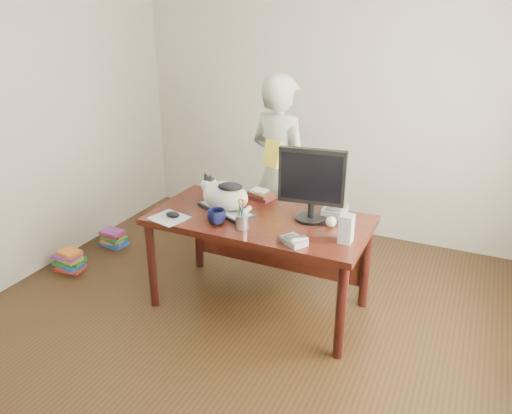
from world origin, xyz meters
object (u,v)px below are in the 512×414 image
object	(u,v)px
speaker	(346,229)
book_stack	(261,195)
cat	(224,194)
keyboard	(226,210)
pen_cup	(242,220)
baseball	(331,222)
monitor	(312,181)
coffee_mug	(217,217)
calculator	(335,210)
mouse	(173,215)
phone	(294,241)
desk	(263,231)
book_pile_a	(70,261)
book_pile_b	(114,238)
person	(280,172)

from	to	relation	value
speaker	book_stack	size ratio (longest dim) A/B	0.84
speaker	cat	bearing A→B (deg)	172.86
cat	speaker	bearing A→B (deg)	17.46
keyboard	cat	bearing A→B (deg)	-171.64
keyboard	pen_cup	bearing A→B (deg)	-16.58
pen_cup	baseball	bearing A→B (deg)	27.34
cat	monitor	world-z (taller)	monitor
coffee_mug	baseball	bearing A→B (deg)	21.12
keyboard	calculator	bearing A→B (deg)	46.05
mouse	calculator	distance (m)	1.19
monitor	speaker	distance (m)	0.45
mouse	speaker	bearing A→B (deg)	20.41
mouse	phone	bearing A→B (deg)	12.32
monitor	calculator	xyz separation A→B (m)	(0.13, 0.18, -0.27)
desk	speaker	bearing A→B (deg)	-16.67
cat	speaker	world-z (taller)	cat
cat	pen_cup	bearing A→B (deg)	-15.48
calculator	book_stack	bearing A→B (deg)	173.29
cat	pen_cup	xyz separation A→B (m)	(0.26, -0.21, -0.07)
pen_cup	book_pile_a	size ratio (longest dim) A/B	0.82
coffee_mug	book_pile_a	bearing A→B (deg)	179.05
desk	book_pile_b	distance (m)	1.82
desk	baseball	world-z (taller)	baseball
desk	book_pile_a	world-z (taller)	desk
mouse	coffee_mug	distance (m)	0.34
cat	book_stack	distance (m)	0.39
cat	calculator	xyz separation A→B (m)	(0.77, 0.30, -0.10)
desk	calculator	xyz separation A→B (m)	(0.49, 0.21, 0.18)
cat	speaker	distance (m)	0.97
monitor	book_stack	bearing A→B (deg)	147.98
mouse	phone	xyz separation A→B (m)	(0.95, -0.02, -0.00)
desk	cat	bearing A→B (deg)	-163.25
coffee_mug	person	bearing A→B (deg)	86.02
mouse	book_pile_b	size ratio (longest dim) A/B	0.48
pen_cup	coffee_mug	world-z (taller)	pen_cup
phone	desk	bearing A→B (deg)	167.10
speaker	baseball	distance (m)	0.25
cat	baseball	xyz separation A→B (m)	(0.81, 0.07, -0.10)
keyboard	pen_cup	size ratio (longest dim) A/B	2.30
desk	book_pile_a	bearing A→B (deg)	-170.97
keyboard	book_stack	world-z (taller)	book_stack
keyboard	monitor	size ratio (longest dim) A/B	0.96
book_pile_b	keyboard	bearing A→B (deg)	-13.98
phone	book_pile_a	distance (m)	2.25
coffee_mug	pen_cup	bearing A→B (deg)	1.24
baseball	person	size ratio (longest dim) A/B	0.04
desk	person	world-z (taller)	person
speaker	baseball	world-z (taller)	speaker
speaker	book_pile_b	distance (m)	2.57
keyboard	person	world-z (taller)	person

